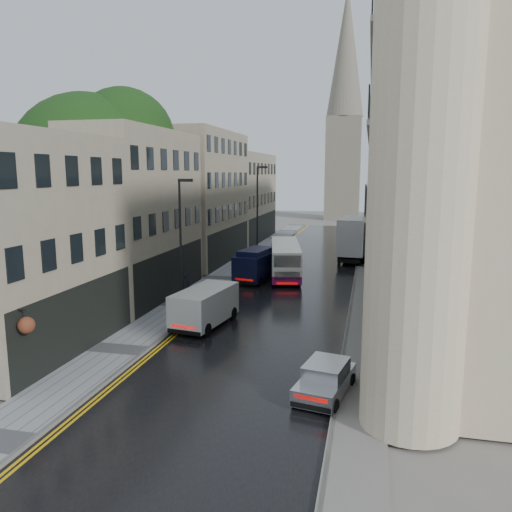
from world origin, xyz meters
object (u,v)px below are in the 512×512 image
at_px(navy_van, 237,267).
at_px(white_lorry, 340,241).
at_px(tree_far, 171,196).
at_px(pedestrian, 185,286).
at_px(tree_near, 89,194).
at_px(silver_hatchback, 296,388).
at_px(white_van, 175,313).
at_px(lamp_post_far, 257,214).
at_px(cream_bus, 273,265).
at_px(lamp_post_near, 181,246).

bearing_deg(navy_van, white_lorry, 65.64).
distance_m(tree_far, pedestrian, 14.77).
xyz_separation_m(tree_near, navy_van, (8.33, 6.08, -5.62)).
xyz_separation_m(silver_hatchback, white_van, (-7.45, 6.87, 0.41)).
xyz_separation_m(tree_far, white_lorry, (15.06, 3.68, -4.12)).
height_order(silver_hatchback, navy_van, navy_van).
relative_size(tree_near, lamp_post_far, 1.58).
bearing_deg(lamp_post_far, navy_van, -92.28).
bearing_deg(pedestrian, cream_bus, -147.12).
bearing_deg(tree_far, silver_hatchback, -59.21).
bearing_deg(cream_bus, tree_far, 140.47).
height_order(tree_far, lamp_post_far, tree_far).
bearing_deg(tree_far, navy_van, -40.73).
bearing_deg(white_lorry, cream_bus, -111.34).
bearing_deg(pedestrian, tree_near, -17.62).
bearing_deg(tree_near, lamp_post_near, -16.43).
xyz_separation_m(pedestrian, lamp_post_far, (1.39, 15.37, 3.51)).
xyz_separation_m(tree_far, cream_bus, (10.61, -5.71, -4.90)).
xyz_separation_m(silver_hatchback, lamp_post_far, (-7.94, 28.71, 3.83)).
bearing_deg(white_van, lamp_post_near, 114.22).
distance_m(tree_near, lamp_post_far, 17.87).
xyz_separation_m(tree_near, white_van, (8.20, -5.90, -5.86)).
height_order(cream_bus, white_lorry, white_lorry).
bearing_deg(lamp_post_near, navy_van, 85.19).
distance_m(silver_hatchback, navy_van, 20.23).
relative_size(cream_bus, white_van, 2.04).
relative_size(white_lorry, lamp_post_far, 0.91).
bearing_deg(pedestrian, tree_far, -86.93).
bearing_deg(white_van, white_lorry, 80.89).
xyz_separation_m(white_van, lamp_post_near, (-1.07, 3.80, 2.95)).
height_order(white_van, lamp_post_near, lamp_post_near).
bearing_deg(silver_hatchback, cream_bus, 114.69).
distance_m(tree_far, white_van, 21.12).
bearing_deg(white_van, tree_far, 121.17).
bearing_deg(lamp_post_far, white_van, -94.63).
relative_size(tree_near, navy_van, 2.71).
bearing_deg(cream_bus, lamp_post_far, 99.08).
bearing_deg(pedestrian, lamp_post_near, 84.14).
bearing_deg(silver_hatchback, tree_near, 152.18).
height_order(cream_bus, lamp_post_near, lamp_post_near).
distance_m(white_van, lamp_post_near, 4.93).
bearing_deg(silver_hatchback, lamp_post_far, 116.85).
height_order(tree_far, white_lorry, tree_far).
bearing_deg(white_lorry, silver_hatchback, -85.41).
relative_size(silver_hatchback, pedestrian, 2.01).
bearing_deg(white_lorry, tree_far, -162.24).
bearing_deg(pedestrian, white_lorry, -142.08).
bearing_deg(lamp_post_far, white_lorry, -0.37).
relative_size(pedestrian, lamp_post_near, 0.22).
bearing_deg(cream_bus, white_lorry, 53.40).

